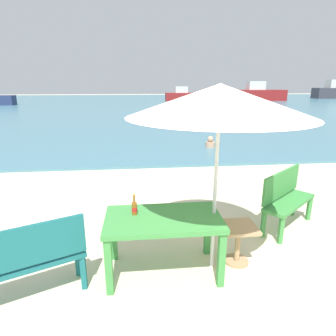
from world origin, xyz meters
TOP-DOWN VIEW (x-y plane):
  - ground_plane at (0.00, 0.00)m, footprint 120.00×120.00m
  - sea_water at (0.00, 30.00)m, footprint 120.00×50.00m
  - picnic_table_green at (-0.65, 0.43)m, footprint 1.40×0.80m
  - beer_bottle_amber at (-0.99, 0.54)m, footprint 0.07×0.07m
  - patio_umbrella at (-0.01, 0.47)m, footprint 2.10×2.10m
  - side_table_wood at (0.34, 0.52)m, footprint 0.44×0.44m
  - bench_teal_center at (-2.12, 0.05)m, footprint 1.24×0.82m
  - bench_green_left at (1.44, 1.41)m, footprint 1.16×1.03m
  - swimmer_person at (1.63, 7.16)m, footprint 0.34×0.34m
  - boat_fishing_trawler at (5.02, 34.48)m, footprint 4.88×1.33m
  - boat_tanker at (14.65, 33.82)m, footprint 6.63×1.81m

SIDE VIEW (x-z plane):
  - ground_plane at x=0.00m, z-range 0.00..0.00m
  - sea_water at x=0.00m, z-range 0.00..0.08m
  - swimmer_person at x=1.63m, z-range 0.03..0.44m
  - side_table_wood at x=0.34m, z-range 0.08..0.62m
  - bench_teal_center at x=-2.12m, z-range 0.07..1.02m
  - bench_green_left at x=1.44m, z-range 0.07..1.02m
  - picnic_table_green at x=-0.65m, z-range 0.27..1.03m
  - boat_fishing_trawler at x=5.02m, z-range -0.17..1.60m
  - beer_bottle_amber at x=-0.99m, z-range 0.72..0.99m
  - boat_tanker at x=14.65m, z-range -0.26..2.15m
  - patio_umbrella at x=-0.01m, z-range 0.97..3.27m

